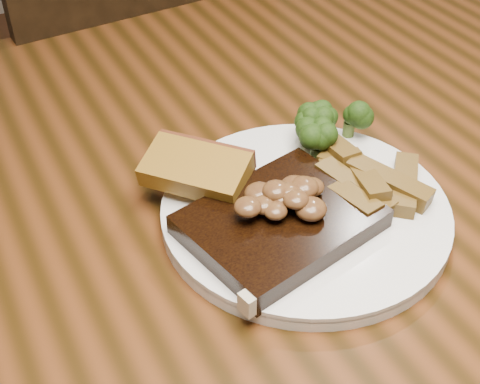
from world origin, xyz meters
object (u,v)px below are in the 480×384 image
at_px(chair_far, 138,118).
at_px(potato_wedges, 349,178).
at_px(dining_table, 246,266).
at_px(steak, 280,223).
at_px(garlic_bread, 196,185).
at_px(plate, 305,213).

relative_size(chair_far, potato_wedges, 8.26).
height_order(dining_table, potato_wedges, potato_wedges).
relative_size(steak, garlic_bread, 1.65).
height_order(steak, garlic_bread, steak).
relative_size(chair_far, garlic_bread, 9.23).
bearing_deg(plate, garlic_bread, 140.65).
bearing_deg(steak, garlic_bread, 105.38).
bearing_deg(steak, chair_far, 70.85).
distance_m(dining_table, steak, 0.13).
distance_m(dining_table, garlic_bread, 0.12).
bearing_deg(chair_far, steak, 79.42).
distance_m(chair_far, garlic_bread, 0.63).
relative_size(plate, potato_wedges, 2.49).
distance_m(plate, potato_wedges, 0.06).
bearing_deg(chair_far, dining_table, 78.74).
bearing_deg(dining_table, chair_far, 82.20).
bearing_deg(dining_table, steak, -91.28).
distance_m(chair_far, potato_wedges, 0.67).
bearing_deg(plate, steak, -155.58).
bearing_deg(plate, dining_table, 126.05).
height_order(steak, potato_wedges, same).
bearing_deg(potato_wedges, steak, -165.42).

